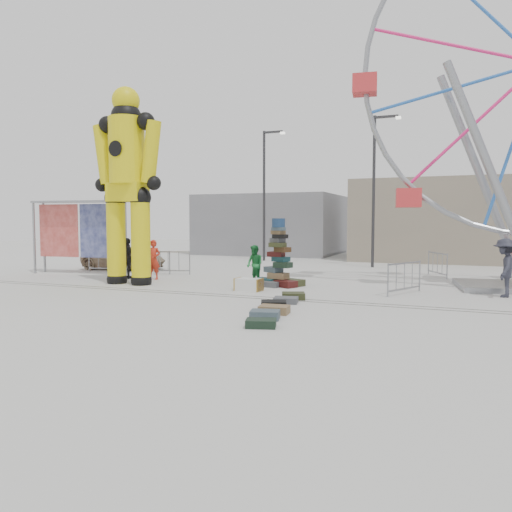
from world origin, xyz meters
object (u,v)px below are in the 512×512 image
at_px(steamer_trunk, 249,285).
at_px(pedestrian_grey, 505,268).
at_px(barricade_wheel_back, 437,264).
at_px(crash_test_dummy, 127,178).
at_px(lamp_post_right, 376,183).
at_px(banner_scaffold, 79,219).
at_px(lamp_post_left, 265,189).
at_px(pedestrian_green, 255,264).
at_px(barricade_wheel_front, 404,278).
at_px(pedestrian_black, 127,258).
at_px(suitcase_tower, 279,267).
at_px(barricade_dummy_b, 151,262).
at_px(pedestrian_red, 153,260).
at_px(barricade_dummy_a, 108,261).
at_px(parked_suv, 124,258).
at_px(barricade_dummy_c, 168,263).

relative_size(steamer_trunk, pedestrian_grey, 0.49).
bearing_deg(steamer_trunk, barricade_wheel_back, 53.31).
height_order(steamer_trunk, barricade_wheel_back, barricade_wheel_back).
distance_m(crash_test_dummy, pedestrian_grey, 13.85).
xyz_separation_m(lamp_post_right, crash_test_dummy, (-7.84, -10.85, -0.35)).
bearing_deg(banner_scaffold, barricade_wheel_back, 12.68).
distance_m(lamp_post_left, pedestrian_green, 12.11).
distance_m(barricade_wheel_front, pedestrian_black, 11.50).
distance_m(lamp_post_left, suitcase_tower, 12.65).
bearing_deg(steamer_trunk, lamp_post_left, 111.51).
relative_size(barricade_wheel_front, pedestrian_black, 1.14).
relative_size(lamp_post_left, pedestrian_black, 4.57).
xyz_separation_m(suitcase_tower, crash_test_dummy, (-5.61, -1.75, 3.41)).
height_order(suitcase_tower, barricade_dummy_b, suitcase_tower).
height_order(suitcase_tower, banner_scaffold, banner_scaffold).
bearing_deg(banner_scaffold, pedestrian_grey, -6.78).
relative_size(lamp_post_right, pedestrian_red, 4.75).
distance_m(barricade_dummy_a, barricade_wheel_back, 15.36).
bearing_deg(crash_test_dummy, parked_suv, 129.10).
bearing_deg(pedestrian_green, banner_scaffold, -151.06).
relative_size(barricade_wheel_front, parked_suv, 0.48).
bearing_deg(barricade_dummy_b, pedestrian_black, -86.47).
distance_m(pedestrian_red, pedestrian_green, 4.53).
bearing_deg(barricade_dummy_b, banner_scaffold, -157.75).
bearing_deg(parked_suv, pedestrian_grey, -107.08).
xyz_separation_m(steamer_trunk, barricade_wheel_back, (6.05, 7.24, 0.33)).
height_order(barricade_wheel_back, pedestrian_green, pedestrian_green).
xyz_separation_m(lamp_post_right, lamp_post_left, (-7.00, 2.00, 0.00)).
relative_size(lamp_post_left, pedestrian_grey, 4.18).
relative_size(barricade_dummy_b, barricade_wheel_front, 1.00).
relative_size(lamp_post_left, barricade_dummy_c, 4.00).
bearing_deg(banner_scaffold, pedestrian_red, -12.54).
relative_size(barricade_dummy_c, parked_suv, 0.48).
bearing_deg(barricade_dummy_a, barricade_wheel_back, 0.43).
distance_m(barricade_wheel_front, pedestrian_red, 10.28).
relative_size(steamer_trunk, barricade_dummy_a, 0.47).
xyz_separation_m(pedestrian_black, parked_suv, (-2.64, 3.30, -0.29)).
relative_size(lamp_post_right, pedestrian_grey, 4.18).
bearing_deg(pedestrian_grey, barricade_wheel_back, -150.55).
relative_size(lamp_post_right, barricade_dummy_c, 4.00).
relative_size(barricade_wheel_front, pedestrian_red, 1.19).
bearing_deg(barricade_dummy_a, crash_test_dummy, -56.76).
height_order(lamp_post_left, pedestrian_grey, lamp_post_left).
xyz_separation_m(lamp_post_right, suitcase_tower, (-2.22, -9.10, -3.76)).
relative_size(suitcase_tower, barricade_dummy_a, 1.29).
height_order(pedestrian_green, parked_suv, pedestrian_green).
relative_size(barricade_wheel_back, pedestrian_grey, 1.04).
height_order(lamp_post_right, suitcase_tower, lamp_post_right).
xyz_separation_m(barricade_wheel_back, pedestrian_green, (-6.60, -5.33, 0.21)).
relative_size(banner_scaffold, parked_suv, 1.14).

